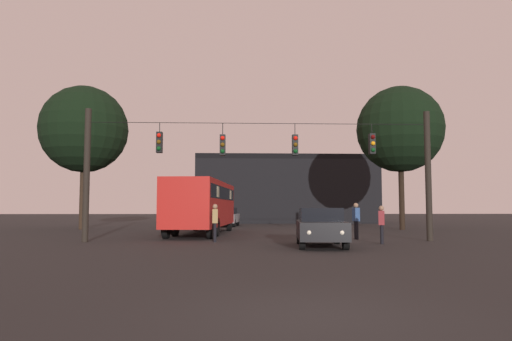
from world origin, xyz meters
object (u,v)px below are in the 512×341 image
tree_behind_building (84,129)px  pedestrian_crossing_right (356,219)px  tree_left_silhouette (400,129)px  car_far_left (226,217)px  car_near_right (321,226)px  pedestrian_crossing_left (215,220)px  city_bus (203,202)px  pedestrian_crossing_center (382,222)px

tree_behind_building → pedestrian_crossing_right: bearing=-33.9°
pedestrian_crossing_right → tree_left_silhouette: size_ratio=0.17×
car_far_left → tree_behind_building: 12.92m
car_near_right → pedestrian_crossing_right: bearing=59.5°
pedestrian_crossing_left → tree_left_silhouette: tree_left_silhouette is taller
city_bus → tree_behind_building: size_ratio=1.10×
car_far_left → pedestrian_crossing_right: pedestrian_crossing_right is taller
pedestrian_crossing_center → pedestrian_crossing_right: pedestrian_crossing_right is taller
tree_behind_building → tree_left_silhouette: bearing=-3.5°
car_far_left → pedestrian_crossing_right: 17.59m
city_bus → car_near_right: size_ratio=2.51×
car_far_left → pedestrian_crossing_left: size_ratio=2.64×
city_bus → tree_behind_building: tree_behind_building is taller
city_bus → car_far_left: size_ratio=2.50×
city_bus → pedestrian_crossing_left: city_bus is taller
city_bus → tree_behind_building: bearing=144.6°
city_bus → car_near_right: bearing=-59.8°
pedestrian_crossing_center → pedestrian_crossing_left: bearing=168.3°
city_bus → pedestrian_crossing_right: city_bus is taller
car_near_right → tree_left_silhouette: bearing=59.8°
city_bus → tree_behind_building: 12.16m
pedestrian_crossing_right → tree_left_silhouette: 12.88m
car_far_left → pedestrian_crossing_center: size_ratio=2.77×
pedestrian_crossing_right → tree_left_silhouette: (5.71, 9.85, 6.03)m
car_far_left → tree_left_silhouette: size_ratio=0.44×
city_bus → tree_left_silhouette: 15.27m
car_far_left → pedestrian_crossing_left: 17.81m
car_near_right → pedestrian_crossing_left: bearing=147.8°
pedestrian_crossing_left → tree_left_silhouette: bearing=42.3°
pedestrian_crossing_center → pedestrian_crossing_right: size_ratio=0.92×
car_far_left → tree_left_silhouette: (12.35, -6.44, 6.23)m
pedestrian_crossing_left → tree_behind_building: bearing=127.9°
car_far_left → pedestrian_crossing_center: 20.50m
city_bus → car_far_left: 11.51m
city_bus → pedestrian_crossing_left: size_ratio=6.61×
tree_behind_building → pedestrian_crossing_center: bearing=-39.8°
pedestrian_crossing_center → tree_left_silhouette: 15.20m
car_far_left → tree_left_silhouette: tree_left_silhouette is taller
tree_left_silhouette → tree_behind_building: 22.47m
car_near_right → tree_behind_building: bearing=132.6°
car_near_right → pedestrian_crossing_right: (2.49, 4.21, 0.21)m
pedestrian_crossing_center → car_near_right: bearing=-156.5°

